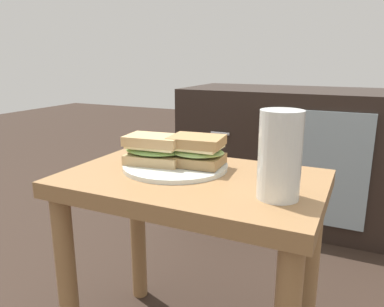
{
  "coord_description": "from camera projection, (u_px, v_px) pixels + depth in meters",
  "views": [
    {
      "loc": [
        0.33,
        -0.7,
        0.71
      ],
      "look_at": [
        0.0,
        0.0,
        0.51
      ],
      "focal_mm": 34.75,
      "sensor_mm": 36.0,
      "label": 1
    }
  ],
  "objects": [
    {
      "name": "beer_glass",
      "position": [
        280.0,
        156.0,
        0.66
      ],
      "size": [
        0.08,
        0.08,
        0.16
      ],
      "color": "silver",
      "rests_on": "side_table"
    },
    {
      "name": "tv_cabinet",
      "position": [
        293.0,
        155.0,
        1.66
      ],
      "size": [
        0.96,
        0.46,
        0.58
      ],
      "color": "black",
      "rests_on": "ground"
    },
    {
      "name": "plate",
      "position": [
        176.0,
        166.0,
        0.86
      ],
      "size": [
        0.24,
        0.24,
        0.01
      ],
      "primitive_type": "cylinder",
      "color": "silver",
      "rests_on": "side_table"
    },
    {
      "name": "sandwich_front",
      "position": [
        154.0,
        149.0,
        0.86
      ],
      "size": [
        0.15,
        0.11,
        0.07
      ],
      "color": "tan",
      "rests_on": "plate"
    },
    {
      "name": "sandwich_back",
      "position": [
        197.0,
        151.0,
        0.85
      ],
      "size": [
        0.13,
        0.11,
        0.07
      ],
      "color": "#9E7A4C",
      "rests_on": "plate"
    },
    {
      "name": "side_table",
      "position": [
        192.0,
        214.0,
        0.83
      ],
      "size": [
        0.56,
        0.36,
        0.46
      ],
      "color": "olive",
      "rests_on": "ground"
    }
  ]
}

